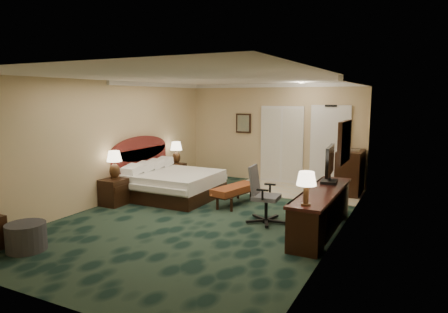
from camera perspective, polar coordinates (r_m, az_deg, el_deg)
The scene contains 25 objects.
floor at distance 8.00m, azimuth -2.27°, elevation -8.53°, with size 5.00×7.50×0.00m, color black.
ceiling at distance 7.66m, azimuth -2.40°, elevation 11.16°, with size 5.00×7.50×0.00m, color silver.
wall_back at distance 11.12m, azimuth 7.12°, elevation 3.32°, with size 5.00×0.00×2.70m, color #D2B083.
wall_front at distance 4.84m, azimuth -24.50°, elevation -4.13°, with size 5.00×0.00×2.70m, color #D2B083.
wall_left at distance 9.19m, azimuth -16.10°, elevation 1.96°, with size 0.00×7.50×2.70m, color #D2B083.
wall_right at distance 6.87m, azimuth 16.22°, elevation -0.16°, with size 0.00×7.50×2.70m, color #D2B083.
crown_molding at distance 7.66m, azimuth -2.39°, elevation 10.79°, with size 5.00×7.50×0.10m, color white, non-canonical shape.
tile_patch at distance 10.26m, azimuth 10.12°, elevation -4.79°, with size 3.20×1.70×0.01m, color beige.
headboard at distance 9.99m, azimuth -11.80°, elevation -1.14°, with size 0.12×2.00×1.40m, color #4D1E16, non-canonical shape.
entry_door at distance 10.71m, azimuth 14.86°, elevation 1.29°, with size 1.02×0.06×2.18m, color white.
closet_doors at distance 11.03m, azimuth 8.24°, elevation 1.69°, with size 1.20×0.06×2.10m, color beige.
wall_art at distance 11.40m, azimuth 2.80°, elevation 4.76°, with size 0.45×0.06×0.55m, color #566A5F.
wall_mirror at distance 7.43m, azimuth 16.84°, elevation 2.01°, with size 0.05×0.95×0.75m, color white.
bed at distance 9.43m, azimuth -7.21°, elevation -4.05°, with size 1.91×1.77×0.61m, color silver.
nightstand_near at distance 9.07m, azimuth -15.44°, elevation -4.91°, with size 0.46×0.53×0.58m, color black.
nightstand_far at distance 10.93m, azimuth -6.99°, elevation -2.46°, with size 0.44×0.50×0.55m, color black.
lamp_near at distance 8.99m, azimuth -15.37°, elevation -1.16°, with size 0.33×0.33×0.61m, color black, non-canonical shape.
lamp_far at distance 10.87m, azimuth -6.84°, elevation 0.54°, with size 0.32×0.32×0.60m, color black, non-canonical shape.
bed_bench at distance 8.79m, azimuth 1.58°, elevation -5.55°, with size 0.43×1.23×0.42m, color #682D0D.
ottoman at distance 6.96m, azimuth -26.41°, elevation -10.24°, with size 0.60×0.60×0.43m, color #2F2F2F.
desk at distance 7.24m, azimuth 13.74°, elevation -7.58°, with size 0.55×2.56×0.74m, color black.
tv at distance 7.74m, azimuth 14.86°, elevation -1.11°, with size 0.08×0.90×0.70m, color black.
desk_lamp at distance 6.07m, azimuth 11.66°, elevation -4.46°, with size 0.30×0.30×0.52m, color black, non-canonical shape.
desk_chair at distance 7.51m, azimuth 6.06°, elevation -5.46°, with size 0.63×0.59×1.07m, color #42424C, non-canonical shape.
minibar at distance 10.17m, azimuth 17.56°, elevation -2.16°, with size 0.56×1.01×1.06m, color black.
Camera 1 is at (3.72, -6.68, 2.35)m, focal length 32.00 mm.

